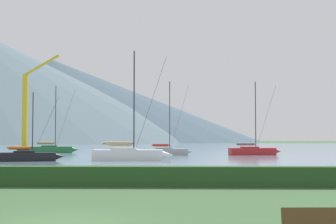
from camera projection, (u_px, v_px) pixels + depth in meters
The scene contains 10 objects.
ground_plane at pixel (63, 223), 14.32m from camera, with size 1000.00×1000.00×0.00m, color #385B33.
harbor_water at pixel (172, 147), 151.07m from camera, with size 320.00×246.00×0.00m, color slate.
hedge_line at pixel (115, 176), 25.33m from camera, with size 80.00×1.20×1.00m, color #284C23.
sailboat_slip_0 at pixel (52, 149), 85.37m from camera, with size 8.07×3.71×11.33m.
sailboat_slip_1 at pixel (28, 156), 53.87m from camera, with size 6.88×3.61×7.37m.
sailboat_slip_3 at pixel (167, 151), 73.00m from camera, with size 7.11×3.62×10.72m.
sailboat_slip_5 at pixel (253, 151), 74.09m from camera, with size 7.81×3.15×10.78m.
sailboat_slip_6 at pixel (129, 154), 55.13m from camera, with size 8.81×2.93×12.03m.
dock_crane at pixel (26, 118), 86.43m from camera, with size 6.81×2.00×16.85m.
distant_hill_central_peak at pixel (52, 101), 391.08m from camera, with size 319.36×319.36×63.63m, color #425666.
Camera 1 is at (3.39, -14.37, 2.38)m, focal length 54.17 mm.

